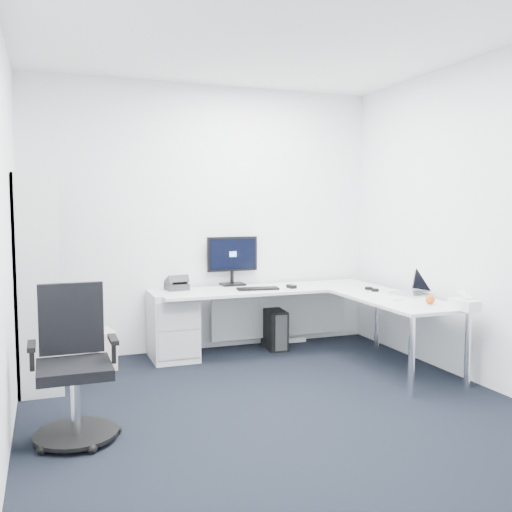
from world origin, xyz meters
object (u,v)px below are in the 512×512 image
object	(u,v)px
monitor	(233,260)
laptop	(411,282)
bookshelf	(39,280)
task_chair	(74,365)
l_desk	(282,326)

from	to	relation	value
monitor	laptop	size ratio (longest dim) A/B	1.58
bookshelf	task_chair	size ratio (longest dim) A/B	1.77
task_chair	monitor	world-z (taller)	monitor
monitor	laptop	world-z (taller)	monitor
task_chair	l_desk	bearing A→B (deg)	32.79
l_desk	laptop	distance (m)	1.28
task_chair	monitor	bearing A→B (deg)	48.44
task_chair	laptop	distance (m)	3.13
bookshelf	task_chair	world-z (taller)	bookshelf
task_chair	monitor	xyz separation A→B (m)	(1.66, 1.90, 0.43)
task_chair	monitor	size ratio (longest dim) A/B	1.81
task_chair	laptop	world-z (taller)	task_chair
task_chair	laptop	bearing A→B (deg)	13.30
bookshelf	task_chair	xyz separation A→B (m)	(0.21, -1.34, -0.38)
monitor	laptop	bearing A→B (deg)	-42.60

